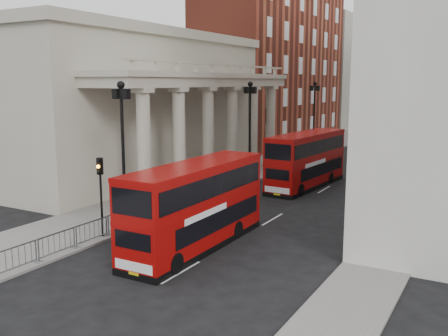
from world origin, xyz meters
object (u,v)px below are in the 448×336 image
(traffic_light, at_px, (100,182))
(pedestrian_b, at_px, (199,170))
(monument_column, at_px, (443,43))
(lamp_post_north, at_px, (314,114))
(bus_near, at_px, (196,204))
(bus_far, at_px, (307,159))
(pedestrian_c, at_px, (236,166))
(pedestrian_a, at_px, (149,182))
(lamp_post_south, at_px, (123,144))
(lamp_post_mid, at_px, (250,124))

(traffic_light, distance_m, pedestrian_b, 16.09)
(monument_column, distance_m, traffic_light, 91.17)
(lamp_post_north, xyz_separation_m, bus_near, (5.35, -32.76, -2.64))
(pedestrian_b, bearing_deg, bus_far, -153.22)
(bus_far, height_order, pedestrian_c, bus_far)
(monument_column, relative_size, traffic_light, 12.60)
(pedestrian_b, height_order, pedestrian_c, pedestrian_b)
(traffic_light, height_order, pedestrian_a, traffic_light)
(lamp_post_north, height_order, traffic_light, lamp_post_north)
(lamp_post_south, relative_size, pedestrian_c, 4.79)
(traffic_light, bearing_deg, lamp_post_north, 90.17)
(lamp_post_north, distance_m, pedestrian_a, 25.17)
(monument_column, relative_size, pedestrian_b, 28.20)
(lamp_post_mid, bearing_deg, pedestrian_a, -115.68)
(lamp_post_north, distance_m, bus_near, 33.29)
(pedestrian_b, bearing_deg, pedestrian_a, 93.13)
(lamp_post_south, xyz_separation_m, bus_far, (4.95, 16.35, -2.63))
(monument_column, xyz_separation_m, lamp_post_mid, (-6.60, -72.00, -11.07))
(lamp_post_south, bearing_deg, lamp_post_mid, 90.00)
(lamp_post_south, height_order, pedestrian_c, lamp_post_south)
(traffic_light, bearing_deg, pedestrian_b, 103.19)
(lamp_post_south, distance_m, lamp_post_mid, 16.00)
(bus_near, bearing_deg, lamp_post_mid, 107.48)
(pedestrian_b, bearing_deg, lamp_post_mid, -136.70)
(pedestrian_b, bearing_deg, monument_column, -89.39)
(lamp_post_south, relative_size, pedestrian_b, 4.33)
(bus_near, relative_size, pedestrian_a, 5.59)
(traffic_light, xyz_separation_m, pedestrian_a, (-4.20, 9.50, -2.08))
(bus_near, relative_size, pedestrian_b, 5.25)
(monument_column, relative_size, pedestrian_a, 30.04)
(lamp_post_north, height_order, bus_far, lamp_post_north)
(traffic_light, bearing_deg, bus_near, 13.53)
(bus_near, distance_m, pedestrian_a, 12.59)
(pedestrian_a, bearing_deg, pedestrian_b, 55.25)
(pedestrian_a, bearing_deg, traffic_light, -95.66)
(lamp_post_north, xyz_separation_m, pedestrian_a, (-4.10, -24.52, -3.89))
(bus_far, xyz_separation_m, pedestrian_a, (-9.05, -8.88, -1.26))
(lamp_post_south, distance_m, bus_near, 6.01)
(lamp_post_south, xyz_separation_m, lamp_post_north, (0.00, 32.00, 0.00))
(monument_column, bearing_deg, traffic_light, -94.13)
(lamp_post_north, xyz_separation_m, pedestrian_b, (-3.54, -18.47, -3.83))
(lamp_post_south, distance_m, bus_far, 17.29)
(monument_column, distance_m, pedestrian_c, 72.69)
(pedestrian_a, bearing_deg, bus_near, -70.58)
(pedestrian_c, bearing_deg, pedestrian_a, -110.86)
(lamp_post_south, relative_size, lamp_post_north, 1.00)
(pedestrian_b, bearing_deg, lamp_post_north, -92.49)
(monument_column, height_order, pedestrian_b, monument_column)
(pedestrian_a, bearing_deg, lamp_post_mid, 34.81)
(lamp_post_north, relative_size, bus_far, 0.81)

